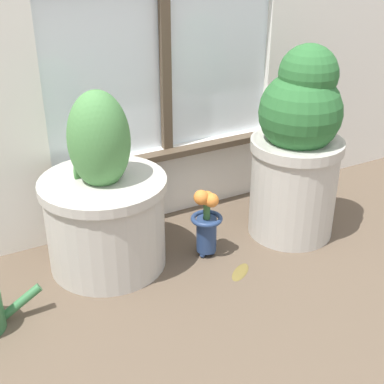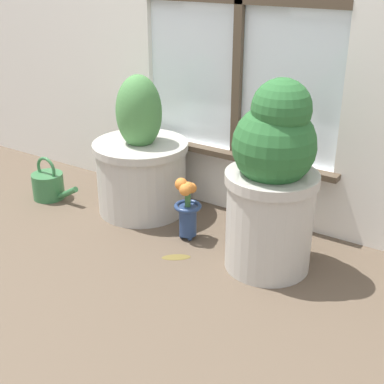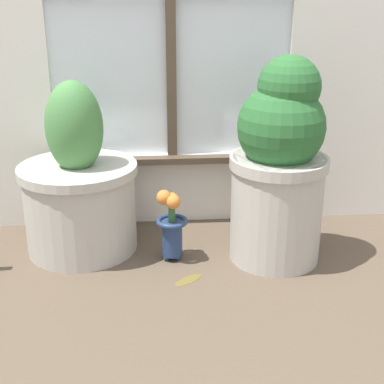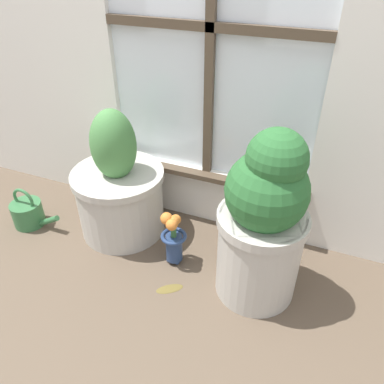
# 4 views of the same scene
# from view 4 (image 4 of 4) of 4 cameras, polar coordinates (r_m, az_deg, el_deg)

# --- Properties ---
(ground_plane) EXTENTS (10.00, 10.00, 0.00)m
(ground_plane) POSITION_cam_4_polar(r_m,az_deg,el_deg) (1.52, -5.39, -15.75)
(ground_plane) COLOR brown
(potted_plant_left) EXTENTS (0.41, 0.41, 0.60)m
(potted_plant_left) POSITION_cam_4_polar(r_m,az_deg,el_deg) (1.71, -11.02, 0.42)
(potted_plant_left) COLOR #B7B2A8
(potted_plant_left) RESTS_ON ground_plane
(potted_plant_right) EXTENTS (0.33, 0.33, 0.69)m
(potted_plant_right) POSITION_cam_4_polar(r_m,az_deg,el_deg) (1.34, 10.79, -4.57)
(potted_plant_right) COLOR #B7B2A8
(potted_plant_right) RESTS_ON ground_plane
(flower_vase) EXTENTS (0.11, 0.11, 0.26)m
(flower_vase) POSITION_cam_4_polar(r_m,az_deg,el_deg) (1.56, -2.89, -6.83)
(flower_vase) COLOR navy
(flower_vase) RESTS_ON ground_plane
(watering_can) EXTENTS (0.26, 0.14, 0.20)m
(watering_can) POSITION_cam_4_polar(r_m,az_deg,el_deg) (1.97, -23.69, -2.92)
(watering_can) COLOR #336B3D
(watering_can) RESTS_ON ground_plane
(fallen_leaf) EXTENTS (0.11, 0.10, 0.01)m
(fallen_leaf) POSITION_cam_4_polar(r_m,az_deg,el_deg) (1.55, -3.44, -14.43)
(fallen_leaf) COLOR brown
(fallen_leaf) RESTS_ON ground_plane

